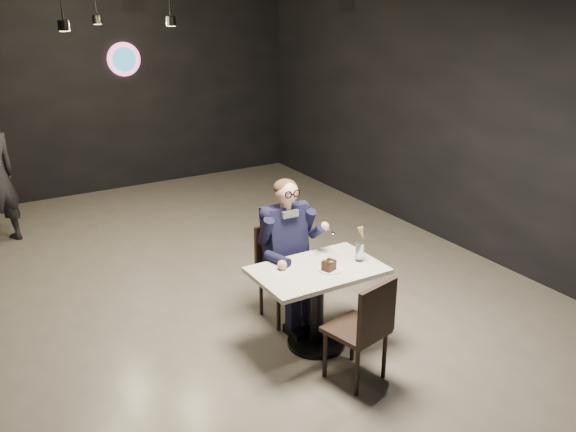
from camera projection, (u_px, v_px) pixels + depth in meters
floor at (196, 319)px, 5.88m from camera, size 9.00×9.00×0.00m
wall_sign at (124, 59)px, 9.16m from camera, size 0.50×0.06×0.50m
pendant_lights at (109, 0)px, 6.48m from camera, size 1.40×1.20×0.36m
main_table at (317, 307)px, 5.33m from camera, size 1.10×0.70×0.75m
chair_far at (285, 275)px, 5.75m from camera, size 0.42×0.46×0.92m
chair_near at (356, 328)px, 4.85m from camera, size 0.51×0.54×0.92m
seated_man at (285, 249)px, 5.66m from camera, size 0.60×0.80×1.44m
dessert_plate at (330, 269)px, 5.17m from camera, size 0.21×0.21×0.01m
cake_slice at (329, 266)px, 5.14m from camera, size 0.13×0.12×0.07m
mint_leaf at (331, 262)px, 5.11m from camera, size 0.06×0.04×0.01m
sundae_glass at (359, 252)px, 5.33m from camera, size 0.07×0.07×0.17m
wafer_cone at (362, 233)px, 5.32m from camera, size 0.07×0.07×0.11m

